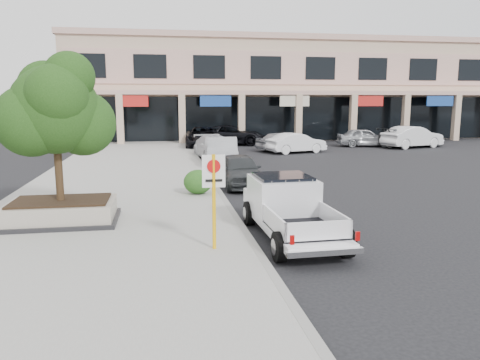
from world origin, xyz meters
The scene contains 19 objects.
ground centered at (0.00, 0.00, 0.00)m, with size 120.00×120.00×0.00m, color black.
sidewalk centered at (-5.50, 6.00, 0.07)m, with size 8.00×52.00×0.15m, color gray.
curb centered at (-1.55, 6.00, 0.07)m, with size 0.20×52.00×0.15m, color gray.
strip_mall centered at (8.00, 33.93, 4.75)m, with size 40.55×12.43×9.50m.
planter centered at (-6.71, 1.80, 0.48)m, with size 3.20×2.20×0.68m.
planter_tree centered at (-6.57, 1.95, 3.41)m, with size 2.90×2.55×4.00m.
no_parking_sign centered at (-2.56, -1.40, 1.63)m, with size 0.55×0.09×2.30m.
hedge centered at (-2.42, 5.34, 0.62)m, with size 1.10×0.99×0.94m, color #134314.
pickup_truck centered at (-0.35, -0.44, 0.80)m, with size 1.89×5.11×1.61m, color white, non-canonical shape.
curb_car_a centered at (-0.44, 7.51, 0.70)m, with size 1.66×4.11×1.40m, color #2D3032.
curb_car_b centered at (-0.31, 14.21, 0.79)m, with size 1.67×4.79×1.58m, color #AEB1B7.
curb_car_c centered at (-0.43, 17.10, 0.73)m, with size 2.04×5.02×1.46m, color silver.
curb_car_d centered at (-0.51, 24.21, 0.81)m, with size 2.69×5.84×1.62m, color black.
lot_car_a centered at (5.08, 20.93, 0.72)m, with size 1.69×4.20×1.43m, color #A4A6AC.
lot_car_b centered at (5.64, 19.52, 0.70)m, with size 1.48×4.26×1.40m, color white.
lot_car_c centered at (15.82, 22.20, 0.80)m, with size 2.24×5.50×1.60m, color #2F3234.
lot_car_d centered at (2.03, 26.24, 0.81)m, with size 2.70×5.85×1.63m, color black.
lot_car_e centered at (12.30, 23.01, 0.73)m, with size 1.73×4.30×1.47m, color #A3A5AB.
lot_car_f centered at (15.58, 21.48, 0.84)m, with size 1.77×5.09×1.68m, color silver.
Camera 1 is at (-3.76, -12.24, 3.71)m, focal length 35.00 mm.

